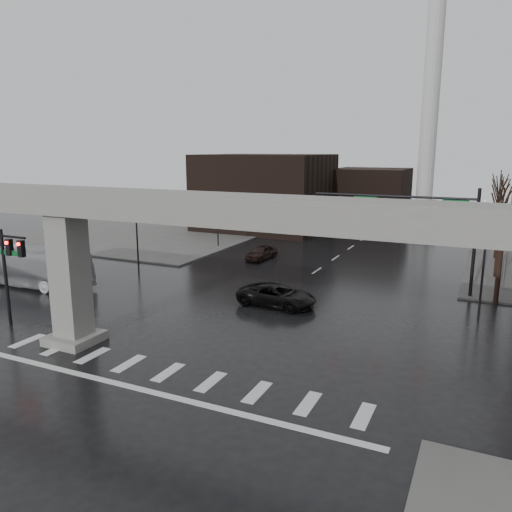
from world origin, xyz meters
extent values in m
plane|color=black|center=(0.00, 0.00, 0.00)|extent=(160.00, 160.00, 0.00)
cube|color=#615F5D|center=(-26.00, 36.00, 0.07)|extent=(28.00, 36.00, 0.15)
cube|color=gray|center=(0.00, 0.00, 8.00)|extent=(48.00, 2.20, 1.40)
cube|color=gray|center=(-7.00, 0.00, 3.65)|extent=(1.60, 1.60, 7.30)
cube|color=gray|center=(-7.00, 0.00, 0.25)|extent=(2.60, 2.60, 0.50)
cube|color=black|center=(-14.00, 42.00, 5.00)|extent=(16.00, 14.00, 10.00)
cube|color=black|center=(-2.00, 52.00, 4.00)|extent=(10.00, 10.00, 8.00)
cylinder|color=silver|center=(6.00, 46.00, 15.00)|extent=(2.00, 2.00, 30.00)
cylinder|color=gray|center=(6.00, 46.00, 0.60)|extent=(3.60, 3.60, 1.20)
cylinder|color=black|center=(12.80, 18.80, 4.00)|extent=(0.24, 0.24, 8.00)
cylinder|color=black|center=(6.80, 18.80, 7.20)|extent=(12.00, 0.18, 0.18)
cube|color=black|center=(9.80, 18.80, 6.55)|extent=(0.35, 0.30, 1.00)
cube|color=black|center=(6.30, 18.80, 6.55)|extent=(0.35, 0.30, 1.00)
cube|color=black|center=(2.80, 18.80, 6.55)|extent=(0.35, 0.30, 1.00)
sphere|color=#FF0C05|center=(9.80, 18.62, 6.85)|extent=(0.20, 0.20, 0.20)
cube|color=#0C5A25|center=(11.30, 18.80, 7.00)|extent=(1.80, 0.05, 0.35)
cube|color=#0C5A25|center=(4.80, 18.80, 7.00)|extent=(1.80, 0.05, 0.35)
cylinder|color=black|center=(-12.80, 0.50, 3.00)|extent=(0.20, 0.20, 6.00)
cylinder|color=black|center=(-11.80, 0.50, 5.60)|extent=(2.00, 0.14, 0.14)
cube|color=black|center=(-12.20, 0.50, 4.95)|extent=(0.35, 0.30, 1.00)
cube|color=black|center=(-11.20, 0.50, 4.95)|extent=(0.35, 0.30, 1.00)
cube|color=#0C5A25|center=(-12.30, 0.50, 4.60)|extent=(1.60, 0.05, 0.30)
cylinder|color=silver|center=(15.00, 22.00, 6.00)|extent=(0.12, 0.12, 12.00)
cylinder|color=black|center=(13.50, 14.00, 2.40)|extent=(0.14, 0.14, 4.80)
cube|color=black|center=(13.50, 14.00, 4.75)|extent=(0.90, 0.06, 0.06)
sphere|color=silver|center=(13.05, 14.00, 4.95)|extent=(0.32, 0.32, 0.32)
sphere|color=silver|center=(13.95, 14.00, 4.95)|extent=(0.32, 0.32, 0.32)
cylinder|color=black|center=(13.50, 28.00, 2.40)|extent=(0.14, 0.14, 4.80)
cube|color=black|center=(13.50, 28.00, 4.75)|extent=(0.90, 0.06, 0.06)
sphere|color=silver|center=(13.05, 28.00, 4.95)|extent=(0.32, 0.32, 0.32)
sphere|color=silver|center=(13.95, 28.00, 4.95)|extent=(0.32, 0.32, 0.32)
cylinder|color=black|center=(13.50, 42.00, 2.40)|extent=(0.14, 0.14, 4.80)
cube|color=black|center=(13.50, 42.00, 4.75)|extent=(0.90, 0.06, 0.06)
sphere|color=silver|center=(13.05, 42.00, 4.95)|extent=(0.32, 0.32, 0.32)
sphere|color=silver|center=(13.95, 42.00, 4.95)|extent=(0.32, 0.32, 0.32)
cylinder|color=black|center=(-13.50, 14.00, 2.40)|extent=(0.14, 0.14, 4.80)
cube|color=black|center=(-13.50, 14.00, 4.75)|extent=(0.90, 0.06, 0.06)
sphere|color=silver|center=(-13.95, 14.00, 4.95)|extent=(0.32, 0.32, 0.32)
sphere|color=silver|center=(-13.05, 14.00, 4.95)|extent=(0.32, 0.32, 0.32)
cylinder|color=black|center=(-13.50, 28.00, 2.40)|extent=(0.14, 0.14, 4.80)
cube|color=black|center=(-13.50, 28.00, 4.75)|extent=(0.90, 0.06, 0.06)
sphere|color=silver|center=(-13.95, 28.00, 4.95)|extent=(0.32, 0.32, 0.32)
sphere|color=silver|center=(-13.05, 28.00, 4.95)|extent=(0.32, 0.32, 0.32)
cylinder|color=black|center=(-13.50, 42.00, 2.40)|extent=(0.14, 0.14, 4.80)
cube|color=black|center=(-13.50, 42.00, 4.75)|extent=(0.90, 0.06, 0.06)
sphere|color=silver|center=(-13.95, 42.00, 4.95)|extent=(0.32, 0.32, 0.32)
sphere|color=silver|center=(-13.05, 42.00, 4.95)|extent=(0.32, 0.32, 0.32)
cylinder|color=black|center=(14.50, 18.00, 2.27)|extent=(0.34, 0.34, 4.55)
cylinder|color=black|center=(14.50, 18.00, 6.01)|extent=(0.12, 1.52, 2.98)
cylinder|color=black|center=(15.00, 18.25, 5.78)|extent=(0.83, 1.14, 2.51)
cylinder|color=black|center=(14.50, 26.00, 2.33)|extent=(0.34, 0.34, 4.66)
cylinder|color=black|center=(14.50, 26.00, 6.15)|extent=(0.12, 1.55, 3.05)
cylinder|color=black|center=(15.00, 26.25, 5.91)|extent=(0.85, 1.16, 2.57)
cylinder|color=black|center=(14.50, 34.00, 2.38)|extent=(0.34, 0.34, 4.76)
cylinder|color=black|center=(14.50, 34.00, 6.29)|extent=(0.12, 1.59, 3.11)
cylinder|color=black|center=(15.00, 34.25, 6.05)|extent=(0.86, 1.18, 2.62)
cylinder|color=black|center=(14.50, 42.00, 2.43)|extent=(0.34, 0.34, 4.87)
cylinder|color=black|center=(14.50, 42.00, 6.43)|extent=(0.12, 1.62, 3.18)
cylinder|color=black|center=(15.00, 42.25, 6.18)|extent=(0.88, 1.20, 2.68)
cylinder|color=black|center=(14.50, 50.00, 2.48)|extent=(0.34, 0.34, 4.97)
cylinder|color=black|center=(14.50, 50.00, 6.57)|extent=(0.12, 1.65, 3.25)
cylinder|color=black|center=(15.00, 50.25, 6.31)|extent=(0.89, 1.23, 2.74)
imported|color=black|center=(0.72, 10.96, 0.77)|extent=(5.66, 2.86, 1.53)
imported|color=#B9B9BE|center=(-19.35, 7.60, 1.61)|extent=(11.53, 2.72, 3.21)
imported|color=black|center=(-6.41, 24.08, 0.70)|extent=(2.21, 4.30, 1.40)
camera|label=1|loc=(13.47, -19.65, 10.66)|focal=35.00mm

